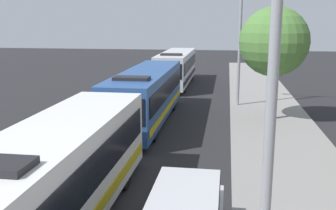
{
  "coord_description": "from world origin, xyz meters",
  "views": [
    {
      "loc": [
        3.3,
        -0.06,
        5.91
      ],
      "look_at": [
        0.67,
        17.4,
        2.09
      ],
      "focal_mm": 41.95,
      "sensor_mm": 36.0,
      "label": 1
    }
  ],
  "objects_px": {
    "bus_second_in_line": "(147,94)",
    "streetlamp_mid": "(240,29)",
    "roadside_tree": "(274,42)",
    "bus_lead": "(59,173)",
    "bus_middle": "(177,67)",
    "streetlamp_near": "(272,85)"
  },
  "relations": [
    {
      "from": "bus_second_in_line",
      "to": "streetlamp_mid",
      "type": "relative_size",
      "value": 1.39
    },
    {
      "from": "streetlamp_mid",
      "to": "roadside_tree",
      "type": "distance_m",
      "value": 4.26
    },
    {
      "from": "roadside_tree",
      "to": "bus_lead",
      "type": "bearing_deg",
      "value": -118.11
    },
    {
      "from": "bus_middle",
      "to": "streetlamp_mid",
      "type": "distance_m",
      "value": 10.84
    },
    {
      "from": "bus_lead",
      "to": "bus_second_in_line",
      "type": "xyz_separation_m",
      "value": [
        0.0,
        12.3,
        0.0
      ]
    },
    {
      "from": "bus_second_in_line",
      "to": "streetlamp_near",
      "type": "bearing_deg",
      "value": -70.35
    },
    {
      "from": "bus_middle",
      "to": "bus_second_in_line",
      "type": "bearing_deg",
      "value": -90.0
    },
    {
      "from": "streetlamp_mid",
      "to": "streetlamp_near",
      "type": "bearing_deg",
      "value": -90.0
    },
    {
      "from": "roadside_tree",
      "to": "streetlamp_near",
      "type": "bearing_deg",
      "value": -96.36
    },
    {
      "from": "bus_lead",
      "to": "roadside_tree",
      "type": "relative_size",
      "value": 1.61
    },
    {
      "from": "bus_second_in_line",
      "to": "roadside_tree",
      "type": "xyz_separation_m",
      "value": [
        7.22,
        1.22,
        3.01
      ]
    },
    {
      "from": "bus_lead",
      "to": "bus_middle",
      "type": "height_order",
      "value": "same"
    },
    {
      "from": "bus_middle",
      "to": "streetlamp_mid",
      "type": "relative_size",
      "value": 1.34
    },
    {
      "from": "bus_middle",
      "to": "roadside_tree",
      "type": "height_order",
      "value": "roadside_tree"
    },
    {
      "from": "streetlamp_near",
      "to": "bus_middle",
      "type": "bearing_deg",
      "value": 100.62
    },
    {
      "from": "bus_second_in_line",
      "to": "bus_middle",
      "type": "relative_size",
      "value": 1.04
    },
    {
      "from": "bus_middle",
      "to": "streetlamp_near",
      "type": "bearing_deg",
      "value": -79.38
    },
    {
      "from": "bus_lead",
      "to": "streetlamp_near",
      "type": "xyz_separation_m",
      "value": [
        5.4,
        -2.82,
        3.11
      ]
    },
    {
      "from": "streetlamp_mid",
      "to": "bus_second_in_line",
      "type": "bearing_deg",
      "value": -137.11
    },
    {
      "from": "streetlamp_near",
      "to": "bus_second_in_line",
      "type": "bearing_deg",
      "value": 109.65
    },
    {
      "from": "streetlamp_near",
      "to": "roadside_tree",
      "type": "relative_size",
      "value": 1.15
    },
    {
      "from": "bus_second_in_line",
      "to": "roadside_tree",
      "type": "bearing_deg",
      "value": 9.57
    }
  ]
}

